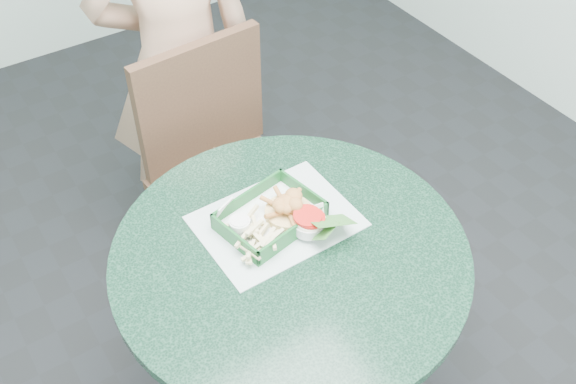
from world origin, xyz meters
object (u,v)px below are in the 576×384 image
diner_person (178,56)px  food_basket (270,224)px  sauce_ramekin (237,225)px  crab_sandwich (289,214)px  cafe_table (290,296)px  dining_chair (222,161)px

diner_person → food_basket: (-0.14, -0.81, -0.03)m
diner_person → sauce_ramekin: size_ratio=28.88×
crab_sandwich → food_basket: bearing=150.2°
cafe_table → crab_sandwich: (0.05, 0.08, 0.22)m
food_basket → dining_chair: bearing=76.4°
cafe_table → dining_chair: size_ratio=0.98×
crab_sandwich → sauce_ramekin: crab_sandwich is taller
diner_person → food_basket: bearing=95.7°
dining_chair → sauce_ramekin: dining_chair is taller
food_basket → crab_sandwich: bearing=-29.8°
cafe_table → food_basket: food_basket is taller
cafe_table → sauce_ramekin: bearing=122.7°
food_basket → diner_person: bearing=80.4°
food_basket → crab_sandwich: size_ratio=2.02×
diner_person → crab_sandwich: (-0.10, -0.83, 0.01)m
cafe_table → food_basket: size_ratio=3.64×
dining_chair → crab_sandwich: bearing=-102.6°
food_basket → crab_sandwich: crab_sandwich is taller
cafe_table → food_basket: 0.22m
diner_person → food_basket: size_ratio=6.33×
food_basket → sauce_ramekin: sauce_ramekin is taller
diner_person → sauce_ramekin: 0.82m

